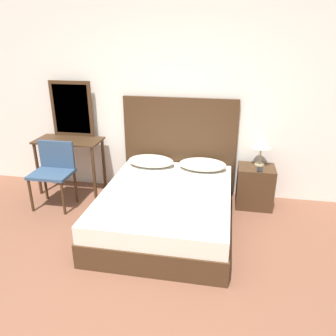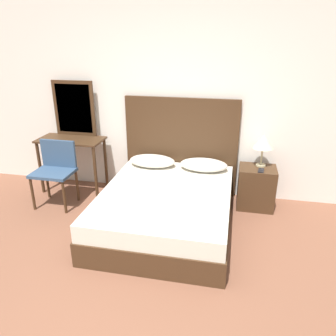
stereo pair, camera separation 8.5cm
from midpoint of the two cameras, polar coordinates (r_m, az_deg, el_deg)
The scene contains 13 objects.
ground_plane at distance 2.91m, azimuth -9.98°, elevation -26.26°, with size 16.00×16.00×0.00m, color brown.
wall_back at distance 4.58m, azimuth 1.25°, elevation 11.90°, with size 10.00×0.06×2.70m.
bed at distance 3.95m, azimuth 0.33°, elevation -7.11°, with size 1.51×1.91×0.47m.
headboard at distance 4.65m, azimuth 2.77°, elevation 3.68°, with size 1.59×0.05×1.39m.
pillow_left at distance 4.53m, azimuth -2.24°, elevation 1.24°, with size 0.63×0.36×0.15m.
pillow_right at distance 4.42m, azimuth 6.77°, elevation 0.55°, with size 0.63×0.36×0.15m.
phone_on_bed at distance 4.07m, azimuth -3.15°, elevation -2.35°, with size 0.14×0.16×0.01m.
nightstand at distance 4.53m, azimuth 15.59°, elevation -3.28°, with size 0.48×0.39×0.56m.
table_lamp at distance 4.39m, azimuth 16.80°, elevation 4.39°, with size 0.27×0.27×0.43m.
phone_on_nightstand at distance 4.33m, azimuth 16.44°, elevation -0.42°, with size 0.09×0.16×0.01m.
vanity_desk at distance 4.91m, azimuth -15.95°, elevation 3.18°, with size 0.93×0.46×0.79m.
vanity_mirror at distance 4.95m, azimuth -15.55°, elevation 9.95°, with size 0.61×0.03×0.79m.
chair at distance 4.61m, azimuth -18.49°, elevation 0.12°, with size 0.51×0.42×0.87m.
Camera 2 is at (0.87, -1.76, 2.16)m, focal length 35.00 mm.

